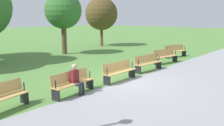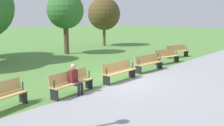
{
  "view_description": "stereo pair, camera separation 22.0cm",
  "coord_description": "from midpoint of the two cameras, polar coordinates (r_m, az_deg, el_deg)",
  "views": [
    {
      "loc": [
        8.76,
        6.89,
        2.97
      ],
      "look_at": [
        0.0,
        -0.5,
        0.8
      ],
      "focal_mm": 39.21,
      "sensor_mm": 36.0,
      "label": 1
    },
    {
      "loc": [
        8.62,
        7.06,
        2.97
      ],
      "look_at": [
        0.0,
        -0.5,
        0.8
      ],
      "focal_mm": 39.21,
      "sensor_mm": 36.0,
      "label": 2
    }
  ],
  "objects": [
    {
      "name": "person_seated",
      "position": [
        9.55,
        -9.01,
        -3.56
      ],
      "size": [
        0.36,
        0.54,
        1.2
      ],
      "rotation": [
        0.0,
        0.0,
        0.09
      ],
      "color": "maroon",
      "rests_on": "ground"
    },
    {
      "name": "tree_3",
      "position": [
        25.35,
        -2.73,
        11.37
      ],
      "size": [
        3.29,
        3.29,
        4.92
      ],
      "color": "brown",
      "rests_on": "ground"
    },
    {
      "name": "bench_2",
      "position": [
        13.72,
        7.9,
        0.16
      ],
      "size": [
        2.03,
        0.65,
        0.89
      ],
      "rotation": [
        0.0,
        0.0,
        -0.09
      ],
      "color": "tan",
      "rests_on": "ground"
    },
    {
      "name": "ground_plane",
      "position": [
        11.53,
        1.34,
        -4.21
      ],
      "size": [
        120.0,
        120.0,
        0.0
      ],
      "primitive_type": "plane",
      "color": "#54843D"
    },
    {
      "name": "bench_1",
      "position": [
        16.23,
        11.94,
        1.66
      ],
      "size": [
        2.05,
        0.83,
        0.89
      ],
      "rotation": [
        0.0,
        0.0,
        -0.18
      ],
      "color": "tan",
      "rests_on": "ground"
    },
    {
      "name": "bench_4",
      "position": [
        9.64,
        -9.86,
        -4.4
      ],
      "size": [
        2.03,
        0.65,
        0.89
      ],
      "rotation": [
        0.0,
        0.0,
        0.09
      ],
      "color": "tan",
      "rests_on": "ground"
    },
    {
      "name": "tree_1",
      "position": [
        20.06,
        -11.64,
        11.84
      ],
      "size": [
        2.9,
        2.9,
        4.93
      ],
      "color": "brown",
      "rests_on": "ground"
    },
    {
      "name": "path_paving",
      "position": [
        9.93,
        15.98,
        -7.09
      ],
      "size": [
        31.17,
        6.18,
        0.01
      ],
      "primitive_type": "cube",
      "color": "#939399",
      "rests_on": "ground"
    },
    {
      "name": "bench_3",
      "position": [
        11.46,
        1.08,
        -1.82
      ],
      "size": [
        2.0,
        0.47,
        0.89
      ],
      "color": "tan",
      "rests_on": "ground"
    },
    {
      "name": "bench_0",
      "position": [
        18.86,
        14.16,
        2.81
      ],
      "size": [
        2.05,
        0.99,
        0.89
      ],
      "rotation": [
        0.0,
        0.0,
        -0.27
      ],
      "color": "tan",
      "rests_on": "ground"
    }
  ]
}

